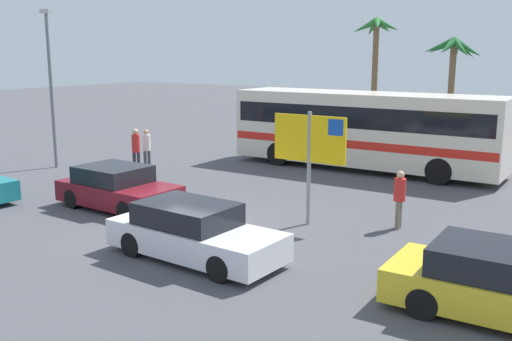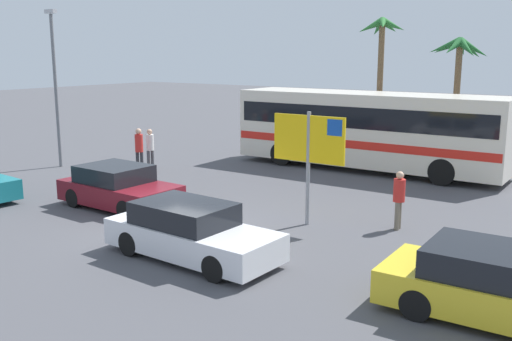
{
  "view_description": "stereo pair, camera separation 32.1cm",
  "coord_description": "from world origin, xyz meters",
  "px_view_note": "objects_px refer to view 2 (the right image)",
  "views": [
    {
      "loc": [
        10.17,
        -11.74,
        4.77
      ],
      "look_at": [
        0.82,
        2.53,
        1.3
      ],
      "focal_mm": 40.64,
      "sensor_mm": 36.0,
      "label": 1
    },
    {
      "loc": [
        10.44,
        -11.56,
        4.77
      ],
      "look_at": [
        0.82,
        2.53,
        1.3
      ],
      "focal_mm": 40.64,
      "sensor_mm": 36.0,
      "label": 2
    }
  ],
  "objects_px": {
    "ferry_sign": "(310,143)",
    "car_yellow": "(504,287)",
    "car_maroon": "(118,188)",
    "pedestrian_by_bus": "(150,146)",
    "pedestrian_crossing_lot": "(399,196)",
    "car_white": "(190,232)",
    "pedestrian_near_sign": "(139,147)",
    "bus_front_coach": "(369,127)"
  },
  "relations": [
    {
      "from": "pedestrian_near_sign",
      "to": "pedestrian_by_bus",
      "type": "relative_size",
      "value": 1.07
    },
    {
      "from": "car_maroon",
      "to": "pedestrian_crossing_lot",
      "type": "relative_size",
      "value": 2.44
    },
    {
      "from": "bus_front_coach",
      "to": "ferry_sign",
      "type": "xyz_separation_m",
      "value": [
        1.86,
        -8.31,
        0.54
      ]
    },
    {
      "from": "car_maroon",
      "to": "car_white",
      "type": "bearing_deg",
      "value": -22.44
    },
    {
      "from": "ferry_sign",
      "to": "car_maroon",
      "type": "xyz_separation_m",
      "value": [
        -5.86,
        -1.71,
        -1.69
      ]
    },
    {
      "from": "ferry_sign",
      "to": "pedestrian_near_sign",
      "type": "relative_size",
      "value": 1.75
    },
    {
      "from": "car_yellow",
      "to": "pedestrian_by_bus",
      "type": "height_order",
      "value": "pedestrian_by_bus"
    },
    {
      "from": "ferry_sign",
      "to": "car_maroon",
      "type": "distance_m",
      "value": 6.33
    },
    {
      "from": "car_maroon",
      "to": "pedestrian_by_bus",
      "type": "distance_m",
      "value": 5.92
    },
    {
      "from": "bus_front_coach",
      "to": "pedestrian_by_bus",
      "type": "distance_m",
      "value": 9.05
    },
    {
      "from": "bus_front_coach",
      "to": "car_white",
      "type": "distance_m",
      "value": 12.34
    },
    {
      "from": "pedestrian_crossing_lot",
      "to": "ferry_sign",
      "type": "bearing_deg",
      "value": -158.85
    },
    {
      "from": "pedestrian_by_bus",
      "to": "car_maroon",
      "type": "bearing_deg",
      "value": -35.14
    },
    {
      "from": "ferry_sign",
      "to": "car_yellow",
      "type": "xyz_separation_m",
      "value": [
        5.83,
        -3.27,
        -1.69
      ]
    },
    {
      "from": "pedestrian_near_sign",
      "to": "car_white",
      "type": "bearing_deg",
      "value": -151.4
    },
    {
      "from": "bus_front_coach",
      "to": "pedestrian_crossing_lot",
      "type": "bearing_deg",
      "value": -60.76
    },
    {
      "from": "pedestrian_by_bus",
      "to": "pedestrian_crossing_lot",
      "type": "relative_size",
      "value": 1.05
    },
    {
      "from": "car_maroon",
      "to": "ferry_sign",
      "type": "bearing_deg",
      "value": 18.45
    },
    {
      "from": "bus_front_coach",
      "to": "car_white",
      "type": "relative_size",
      "value": 2.52
    },
    {
      "from": "pedestrian_near_sign",
      "to": "car_yellow",
      "type": "bearing_deg",
      "value": -134.19
    },
    {
      "from": "car_yellow",
      "to": "ferry_sign",
      "type": "bearing_deg",
      "value": 149.69
    },
    {
      "from": "car_white",
      "to": "pedestrian_near_sign",
      "type": "relative_size",
      "value": 2.42
    },
    {
      "from": "car_yellow",
      "to": "pedestrian_near_sign",
      "type": "relative_size",
      "value": 2.46
    },
    {
      "from": "pedestrian_near_sign",
      "to": "pedestrian_crossing_lot",
      "type": "xyz_separation_m",
      "value": [
        11.33,
        -1.38,
        -0.13
      ]
    },
    {
      "from": "car_yellow",
      "to": "car_white",
      "type": "bearing_deg",
      "value": -175.37
    },
    {
      "from": "ferry_sign",
      "to": "pedestrian_near_sign",
      "type": "height_order",
      "value": "ferry_sign"
    },
    {
      "from": "pedestrian_near_sign",
      "to": "pedestrian_crossing_lot",
      "type": "bearing_deg",
      "value": -120.4
    },
    {
      "from": "bus_front_coach",
      "to": "pedestrian_crossing_lot",
      "type": "height_order",
      "value": "bus_front_coach"
    },
    {
      "from": "car_maroon",
      "to": "car_white",
      "type": "relative_size",
      "value": 0.9
    },
    {
      "from": "ferry_sign",
      "to": "bus_front_coach",
      "type": "bearing_deg",
      "value": 102.68
    },
    {
      "from": "bus_front_coach",
      "to": "car_yellow",
      "type": "relative_size",
      "value": 2.47
    },
    {
      "from": "car_maroon",
      "to": "car_yellow",
      "type": "bearing_deg",
      "value": -5.4
    },
    {
      "from": "pedestrian_by_bus",
      "to": "pedestrian_crossing_lot",
      "type": "distance_m",
      "value": 11.67
    },
    {
      "from": "bus_front_coach",
      "to": "pedestrian_by_bus",
      "type": "relative_size",
      "value": 6.5
    },
    {
      "from": "pedestrian_near_sign",
      "to": "pedestrian_by_bus",
      "type": "xyz_separation_m",
      "value": [
        -0.14,
        0.75,
        -0.08
      ]
    },
    {
      "from": "ferry_sign",
      "to": "car_white",
      "type": "relative_size",
      "value": 0.72
    },
    {
      "from": "bus_front_coach",
      "to": "pedestrian_crossing_lot",
      "type": "distance_m",
      "value": 8.42
    },
    {
      "from": "pedestrian_crossing_lot",
      "to": "pedestrian_near_sign",
      "type": "bearing_deg",
      "value": 170.07
    },
    {
      "from": "car_yellow",
      "to": "bus_front_coach",
      "type": "bearing_deg",
      "value": 122.54
    },
    {
      "from": "bus_front_coach",
      "to": "car_yellow",
      "type": "distance_m",
      "value": 13.95
    },
    {
      "from": "car_white",
      "to": "pedestrian_by_bus",
      "type": "distance_m",
      "value": 10.89
    },
    {
      "from": "car_white",
      "to": "pedestrian_near_sign",
      "type": "distance_m",
      "value": 10.3
    }
  ]
}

